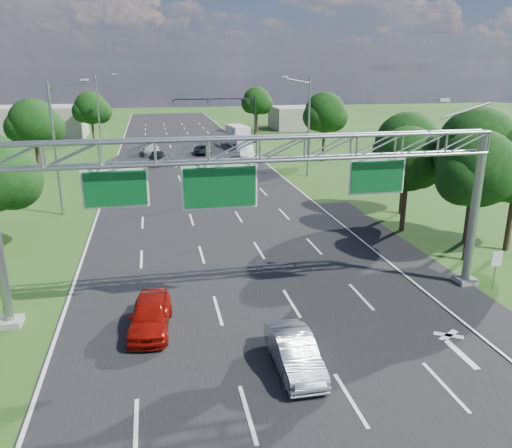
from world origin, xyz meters
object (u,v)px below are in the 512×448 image
object	(u,v)px
silver_sedan	(295,353)
regulatory_sign	(496,262)
traffic_signal	(232,109)
red_coupe	(150,315)
box_truck	(239,137)
sign_gantry	(260,162)

from	to	relation	value
silver_sedan	regulatory_sign	bearing A→B (deg)	21.37
traffic_signal	silver_sedan	size ratio (longest dim) A/B	2.94
regulatory_sign	traffic_signal	size ratio (longest dim) A/B	0.17
regulatory_sign	red_coupe	size ratio (longest dim) A/B	0.50
traffic_signal	box_truck	bearing A→B (deg)	-82.85
sign_gantry	regulatory_sign	xyz separation A→B (m)	(12.07, -1.02, -5.38)
red_coupe	silver_sedan	distance (m)	6.71
regulatory_sign	box_truck	size ratio (longest dim) A/B	0.26
regulatory_sign	red_coupe	xyz separation A→B (m)	(-17.29, -0.66, -0.79)
regulatory_sign	box_truck	world-z (taller)	box_truck
sign_gantry	silver_sedan	world-z (taller)	sign_gantry
sign_gantry	box_truck	distance (m)	50.44
traffic_signal	silver_sedan	xyz separation A→B (m)	(-7.05, -58.78, -4.48)
traffic_signal	box_truck	xyz separation A→B (m)	(0.43, -3.44, -3.75)
sign_gantry	box_truck	world-z (taller)	sign_gantry
red_coupe	silver_sedan	world-z (taller)	red_coupe
box_truck	silver_sedan	bearing A→B (deg)	-103.62
regulatory_sign	red_coupe	world-z (taller)	regulatory_sign
sign_gantry	red_coupe	xyz separation A→B (m)	(-5.22, -1.68, -6.18)
box_truck	sign_gantry	bearing A→B (deg)	-104.62
sign_gantry	box_truck	size ratio (longest dim) A/B	2.94
sign_gantry	regulatory_sign	world-z (taller)	sign_gantry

